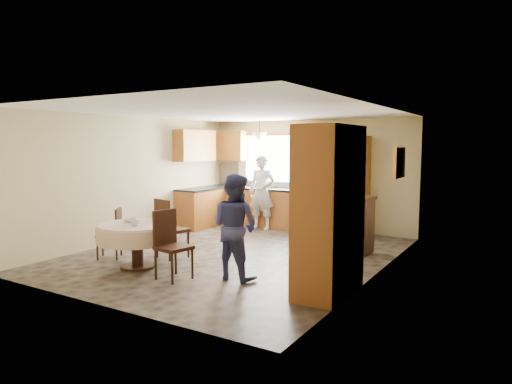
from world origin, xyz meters
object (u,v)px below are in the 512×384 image
at_px(person_sink, 262,192).
at_px(sideboard, 336,225).
at_px(dining_table, 137,234).
at_px(chair_left, 113,231).
at_px(oven_tower, 351,186).
at_px(chair_right, 170,241).
at_px(cupboard, 329,211).
at_px(person_dining, 235,227).
at_px(chair_back, 168,226).

bearing_deg(person_sink, sideboard, -31.16).
distance_m(dining_table, chair_left, 0.85).
relative_size(sideboard, dining_table, 1.09).
xyz_separation_m(oven_tower, chair_right, (-1.16, -4.39, -0.51)).
relative_size(cupboard, person_sink, 1.29).
bearing_deg(person_dining, dining_table, 15.49).
bearing_deg(person_sink, chair_left, -107.80).
relative_size(oven_tower, chair_left, 2.47).
xyz_separation_m(cupboard, chair_back, (-3.05, 0.33, -0.53)).
xyz_separation_m(chair_left, person_sink, (0.83, 3.60, 0.38)).
xyz_separation_m(person_sink, person_dining, (1.62, -3.52, -0.09)).
bearing_deg(person_dining, chair_right, 35.07).
bearing_deg(person_dining, chair_back, -9.12).
distance_m(sideboard, chair_left, 3.95).
xyz_separation_m(oven_tower, person_dining, (-0.35, -3.91, -0.30)).
bearing_deg(sideboard, chair_back, -137.85).
bearing_deg(chair_right, dining_table, 88.34).
bearing_deg(oven_tower, person_dining, -95.12).
relative_size(sideboard, person_sink, 0.79).
bearing_deg(chair_left, dining_table, 39.54).
height_order(dining_table, person_dining, person_dining).
bearing_deg(cupboard, chair_right, -166.43).
relative_size(sideboard, chair_left, 1.57).
bearing_deg(person_sink, oven_tower, 6.38).
distance_m(dining_table, chair_right, 0.84).
bearing_deg(oven_tower, chair_left, -125.03).
relative_size(oven_tower, chair_back, 2.07).
height_order(cupboard, chair_back, cupboard).
bearing_deg(sideboard, person_sink, 153.62).
bearing_deg(dining_table, chair_back, 89.32).
relative_size(oven_tower, cupboard, 0.97).
bearing_deg(person_dining, person_sink, -60.99).
relative_size(sideboard, chair_back, 1.31).
distance_m(chair_back, chair_right, 1.19).
relative_size(oven_tower, sideboard, 1.58).
height_order(chair_back, chair_right, chair_back).
xyz_separation_m(dining_table, person_dining, (1.64, 0.32, 0.22)).
xyz_separation_m(oven_tower, dining_table, (-1.99, -4.23, -0.51)).
relative_size(chair_left, chair_back, 0.84).
xyz_separation_m(dining_table, chair_back, (0.01, 0.71, 0.02)).
bearing_deg(chair_right, person_dining, -50.07).
height_order(person_sink, person_dining, person_sink).
height_order(sideboard, chair_left, sideboard).
distance_m(oven_tower, cupboard, 4.00).
bearing_deg(person_sink, cupboard, -53.55).
bearing_deg(person_sink, chair_back, -94.97).
bearing_deg(person_dining, oven_tower, -90.81).
height_order(cupboard, dining_table, cupboard).
height_order(sideboard, cupboard, cupboard).
relative_size(dining_table, chair_left, 1.44).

